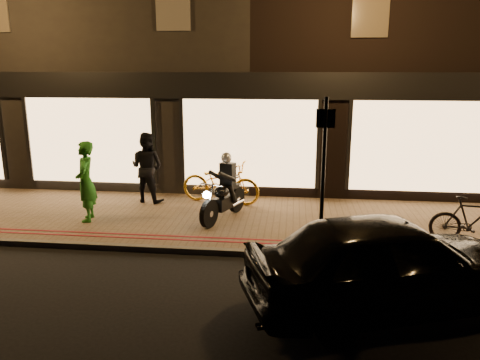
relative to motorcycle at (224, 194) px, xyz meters
name	(u,v)px	position (x,y,z in m)	size (l,w,h in m)	color
ground	(230,256)	(0.40, -1.95, -0.73)	(90.00, 90.00, 0.00)	black
sidewalk	(241,221)	(0.40, 0.05, -0.67)	(50.00, 4.00, 0.12)	brown
kerb_stone	(230,252)	(0.40, -1.90, -0.67)	(50.00, 0.14, 0.12)	#59544C
red_kerb_lines	(233,240)	(0.40, -1.40, -0.61)	(50.00, 0.26, 0.01)	maroon
building_row	(263,49)	(0.40, 7.04, 3.51)	(48.00, 10.11, 8.50)	black
motorcycle	(224,194)	(0.00, 0.00, 0.00)	(0.89, 1.85, 1.59)	black
sign_post	(323,167)	(2.17, -1.70, 1.06)	(0.35, 0.08, 3.00)	black
bicycle_gold	(221,182)	(-0.29, 1.30, -0.06)	(0.74, 2.13, 1.12)	gold
bicycle_dark	(473,221)	(5.24, -1.03, -0.12)	(0.47, 1.65, 0.99)	black
person_green	(86,181)	(-3.17, -0.47, 0.32)	(0.68, 0.45, 1.88)	#216C1C
person_dark	(147,167)	(-2.24, 1.21, 0.32)	(0.91, 0.71, 1.87)	black
parked_car	(390,262)	(3.10, -3.66, 0.03)	(1.80, 4.46, 1.52)	black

